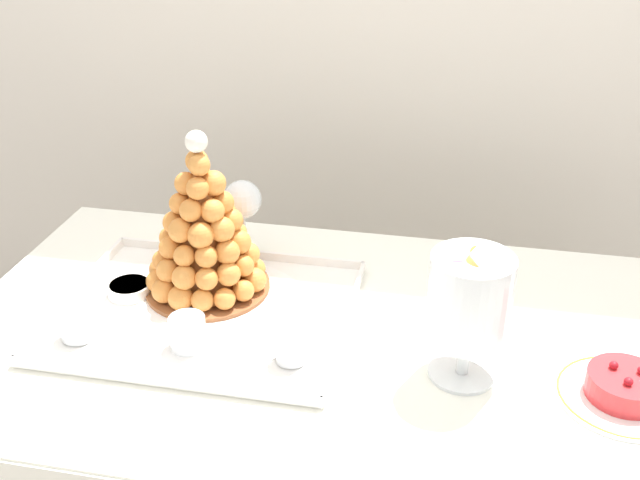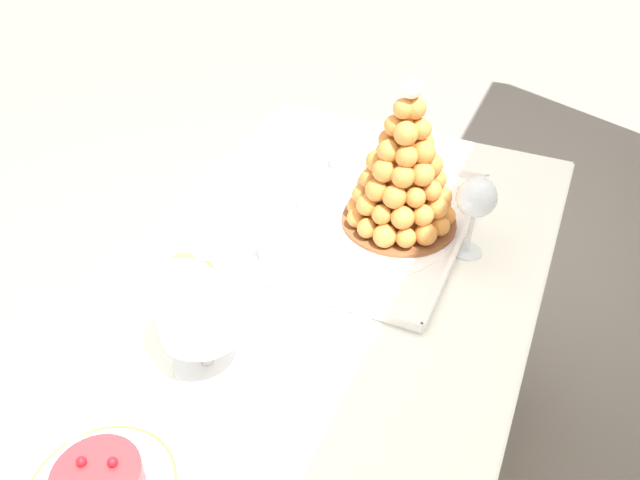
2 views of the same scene
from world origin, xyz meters
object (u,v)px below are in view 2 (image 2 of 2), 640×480
object	(u,v)px
croquembouche	(403,172)
creme_brulee_ramekin	(398,180)
serving_tray	(360,220)
wine_glass	(476,199)
dessert_cup_left	(342,157)
dessert_cup_centre	(272,247)
dessert_cup_mid_left	(312,199)
macaron_goblet	(197,298)

from	to	relation	value
croquembouche	creme_brulee_ramekin	xyz separation A→B (m)	(-0.14, -0.05, -0.11)
serving_tray	wine_glass	world-z (taller)	wine_glass
dessert_cup_left	dessert_cup_centre	world-z (taller)	dessert_cup_centre
serving_tray	creme_brulee_ramekin	xyz separation A→B (m)	(-0.16, 0.03, 0.02)
dessert_cup_mid_left	macaron_goblet	xyz separation A→B (m)	(0.46, 0.02, 0.11)
serving_tray	creme_brulee_ramekin	world-z (taller)	creme_brulee_ramekin
wine_glass	dessert_cup_centre	bearing A→B (deg)	-62.07
dessert_cup_left	macaron_goblet	bearing A→B (deg)	3.06
serving_tray	creme_brulee_ramekin	distance (m)	0.17
dessert_cup_mid_left	dessert_cup_centre	size ratio (longest dim) A/B	1.11
serving_tray	dessert_cup_centre	xyz separation A→B (m)	(0.19, -0.11, 0.03)
serving_tray	dessert_cup_mid_left	distance (m)	0.11
dessert_cup_left	dessert_cup_centre	bearing A→B (deg)	1.43
creme_brulee_ramekin	macaron_goblet	size ratio (longest dim) A/B	0.36
dessert_cup_left	dessert_cup_centre	distance (m)	0.38
serving_tray	dessert_cup_left	distance (m)	0.23
creme_brulee_ramekin	croquembouche	bearing A→B (deg)	19.22
dessert_cup_left	creme_brulee_ramekin	bearing A→B (deg)	78.95
macaron_goblet	wine_glass	world-z (taller)	macaron_goblet
serving_tray	dessert_cup_centre	world-z (taller)	dessert_cup_centre
wine_glass	macaron_goblet	bearing A→B (deg)	-34.40
macaron_goblet	wine_glass	size ratio (longest dim) A/B	1.35
croquembouche	dessert_cup_centre	world-z (taller)	croquembouche
macaron_goblet	wine_glass	xyz separation A→B (m)	(-0.46, 0.32, -0.02)
dessert_cup_centre	macaron_goblet	bearing A→B (deg)	5.26
serving_tray	dessert_cup_mid_left	bearing A→B (deg)	-85.99
wine_glass	creme_brulee_ramekin	bearing A→B (deg)	-129.94
dessert_cup_left	macaron_goblet	xyz separation A→B (m)	(0.66, 0.04, 0.12)
croquembouche	dessert_cup_centre	xyz separation A→B (m)	(0.21, -0.19, -0.10)
serving_tray	creme_brulee_ramekin	bearing A→B (deg)	169.65
dessert_cup_centre	wine_glass	bearing A→B (deg)	117.93
dessert_cup_left	serving_tray	bearing A→B (deg)	32.17
dessert_cup_mid_left	macaron_goblet	bearing A→B (deg)	3.02
croquembouche	creme_brulee_ramekin	bearing A→B (deg)	-160.78
macaron_goblet	wine_glass	distance (m)	0.56
serving_tray	dessert_cup_left	world-z (taller)	dessert_cup_left
dessert_cup_left	creme_brulee_ramekin	world-z (taller)	dessert_cup_left
dessert_cup_left	dessert_cup_centre	size ratio (longest dim) A/B	1.04
croquembouche	dessert_cup_left	world-z (taller)	croquembouche
dessert_cup_centre	dessert_cup_left	bearing A→B (deg)	-178.57
croquembouche	dessert_cup_left	xyz separation A→B (m)	(-0.17, -0.20, -0.10)
serving_tray	macaron_goblet	world-z (taller)	macaron_goblet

